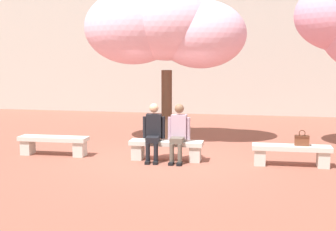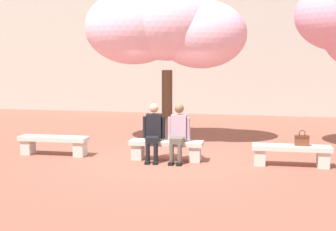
{
  "view_description": "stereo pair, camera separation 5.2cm",
  "coord_description": "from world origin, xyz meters",
  "px_view_note": "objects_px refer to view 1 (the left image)",
  "views": [
    {
      "loc": [
        2.12,
        -10.18,
        2.36
      ],
      "look_at": [
        0.0,
        0.2,
        1.0
      ],
      "focal_mm": 50.0,
      "sensor_mm": 36.0,
      "label": 1
    },
    {
      "loc": [
        2.17,
        -10.17,
        2.36
      ],
      "look_at": [
        0.0,
        0.2,
        1.0
      ],
      "focal_mm": 50.0,
      "sensor_mm": 36.0,
      "label": 2
    }
  ],
  "objects_px": {
    "stone_bench_near_west": "(166,147)",
    "person_seated_right": "(178,131)",
    "stone_bench_west_end": "(53,143)",
    "handbag": "(302,140)",
    "cherry_tree_main": "(164,28)",
    "stone_bench_center": "(291,152)",
    "person_seated_left": "(153,130)"
  },
  "relations": [
    {
      "from": "stone_bench_center",
      "to": "handbag",
      "type": "xyz_separation_m",
      "value": [
        0.21,
        0.02,
        0.28
      ]
    },
    {
      "from": "stone_bench_center",
      "to": "stone_bench_near_west",
      "type": "bearing_deg",
      "value": 180.0
    },
    {
      "from": "handbag",
      "to": "person_seated_right",
      "type": "bearing_deg",
      "value": -178.37
    },
    {
      "from": "stone_bench_west_end",
      "to": "handbag",
      "type": "xyz_separation_m",
      "value": [
        5.7,
        0.02,
        0.28
      ]
    },
    {
      "from": "cherry_tree_main",
      "to": "handbag",
      "type": "bearing_deg",
      "value": -32.15
    },
    {
      "from": "stone_bench_west_end",
      "to": "person_seated_left",
      "type": "bearing_deg",
      "value": -1.24
    },
    {
      "from": "stone_bench_center",
      "to": "person_seated_right",
      "type": "relative_size",
      "value": 1.3
    },
    {
      "from": "stone_bench_center",
      "to": "person_seated_right",
      "type": "xyz_separation_m",
      "value": [
        -2.46,
        -0.05,
        0.4
      ]
    },
    {
      "from": "person_seated_right",
      "to": "handbag",
      "type": "height_order",
      "value": "person_seated_right"
    },
    {
      "from": "stone_bench_west_end",
      "to": "stone_bench_center",
      "type": "distance_m",
      "value": 5.49
    },
    {
      "from": "person_seated_left",
      "to": "person_seated_right",
      "type": "distance_m",
      "value": 0.57
    },
    {
      "from": "stone_bench_center",
      "to": "person_seated_left",
      "type": "distance_m",
      "value": 3.05
    },
    {
      "from": "cherry_tree_main",
      "to": "stone_bench_west_end",
      "type": "bearing_deg",
      "value": -134.91
    },
    {
      "from": "stone_bench_west_end",
      "to": "cherry_tree_main",
      "type": "xyz_separation_m",
      "value": [
        2.21,
        2.22,
        2.78
      ]
    },
    {
      "from": "stone_bench_west_end",
      "to": "cherry_tree_main",
      "type": "relative_size",
      "value": 0.38
    },
    {
      "from": "stone_bench_west_end",
      "to": "person_seated_left",
      "type": "relative_size",
      "value": 1.3
    },
    {
      "from": "stone_bench_west_end",
      "to": "person_seated_left",
      "type": "height_order",
      "value": "person_seated_left"
    },
    {
      "from": "stone_bench_near_west",
      "to": "handbag",
      "type": "bearing_deg",
      "value": 0.43
    },
    {
      "from": "person_seated_right",
      "to": "handbag",
      "type": "distance_m",
      "value": 2.67
    },
    {
      "from": "stone_bench_near_west",
      "to": "handbag",
      "type": "distance_m",
      "value": 2.97
    },
    {
      "from": "person_seated_right",
      "to": "stone_bench_center",
      "type": "bearing_deg",
      "value": 1.25
    },
    {
      "from": "stone_bench_near_west",
      "to": "person_seated_right",
      "type": "bearing_deg",
      "value": -10.47
    },
    {
      "from": "stone_bench_west_end",
      "to": "stone_bench_near_west",
      "type": "xyz_separation_m",
      "value": [
        2.74,
        0.0,
        0.0
      ]
    },
    {
      "from": "person_seated_left",
      "to": "handbag",
      "type": "height_order",
      "value": "person_seated_left"
    },
    {
      "from": "stone_bench_center",
      "to": "handbag",
      "type": "relative_size",
      "value": 4.93
    },
    {
      "from": "person_seated_left",
      "to": "cherry_tree_main",
      "type": "relative_size",
      "value": 0.3
    },
    {
      "from": "stone_bench_center",
      "to": "person_seated_right",
      "type": "height_order",
      "value": "person_seated_right"
    },
    {
      "from": "handbag",
      "to": "cherry_tree_main",
      "type": "distance_m",
      "value": 4.82
    },
    {
      "from": "stone_bench_west_end",
      "to": "person_seated_right",
      "type": "height_order",
      "value": "person_seated_right"
    },
    {
      "from": "stone_bench_near_west",
      "to": "person_seated_left",
      "type": "distance_m",
      "value": 0.49
    },
    {
      "from": "cherry_tree_main",
      "to": "stone_bench_center",
      "type": "bearing_deg",
      "value": -34.06
    },
    {
      "from": "stone_bench_center",
      "to": "person_seated_left",
      "type": "xyz_separation_m",
      "value": [
        -3.03,
        -0.05,
        0.4
      ]
    }
  ]
}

